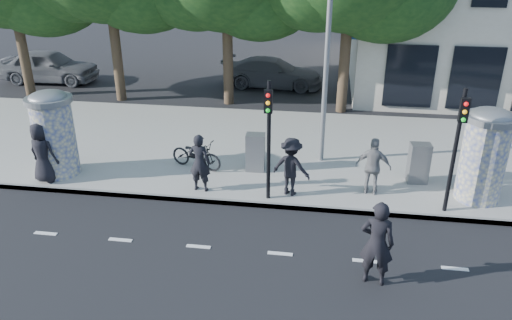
% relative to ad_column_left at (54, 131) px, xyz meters
% --- Properties ---
extents(ground, '(120.00, 120.00, 0.00)m').
position_rel_ad_column_left_xyz_m(ground, '(7.20, -4.50, -1.54)').
color(ground, black).
rests_on(ground, ground).
extents(sidewalk, '(40.00, 8.00, 0.15)m').
position_rel_ad_column_left_xyz_m(sidewalk, '(7.20, 3.00, -1.46)').
color(sidewalk, gray).
rests_on(sidewalk, ground).
extents(curb, '(40.00, 0.10, 0.16)m').
position_rel_ad_column_left_xyz_m(curb, '(7.20, -0.95, -1.46)').
color(curb, slate).
rests_on(curb, ground).
extents(lane_dash_far, '(32.00, 0.12, 0.01)m').
position_rel_ad_column_left_xyz_m(lane_dash_far, '(7.20, -3.10, -1.53)').
color(lane_dash_far, silver).
rests_on(lane_dash_far, ground).
extents(ad_column_left, '(1.36, 1.36, 2.65)m').
position_rel_ad_column_left_xyz_m(ad_column_left, '(0.00, 0.00, 0.00)').
color(ad_column_left, beige).
rests_on(ad_column_left, sidewalk).
extents(ad_column_right, '(1.36, 1.36, 2.65)m').
position_rel_ad_column_left_xyz_m(ad_column_right, '(12.40, 0.20, 0.00)').
color(ad_column_right, beige).
rests_on(ad_column_right, sidewalk).
extents(traffic_pole_near, '(0.22, 0.31, 3.40)m').
position_rel_ad_column_left_xyz_m(traffic_pole_near, '(6.60, -0.71, 0.69)').
color(traffic_pole_near, black).
rests_on(traffic_pole_near, sidewalk).
extents(traffic_pole_far, '(0.22, 0.31, 3.40)m').
position_rel_ad_column_left_xyz_m(traffic_pole_far, '(11.40, -0.71, 0.69)').
color(traffic_pole_far, black).
rests_on(traffic_pole_far, sidewalk).
extents(street_lamp, '(0.25, 0.93, 8.00)m').
position_rel_ad_column_left_xyz_m(street_lamp, '(8.00, 2.13, 3.26)').
color(street_lamp, slate).
rests_on(street_lamp, sidewalk).
extents(ped_a, '(1.01, 0.78, 1.85)m').
position_rel_ad_column_left_xyz_m(ped_a, '(-0.13, -0.57, -0.46)').
color(ped_a, black).
rests_on(ped_a, sidewalk).
extents(ped_b, '(0.67, 0.48, 1.72)m').
position_rel_ad_column_left_xyz_m(ped_b, '(4.60, -0.45, -0.53)').
color(ped_b, black).
rests_on(ped_b, sidewalk).
extents(ped_d, '(1.24, 0.94, 1.70)m').
position_rel_ad_column_left_xyz_m(ped_d, '(7.20, -0.31, -0.54)').
color(ped_d, black).
rests_on(ped_d, sidewalk).
extents(ped_e, '(1.07, 0.73, 1.69)m').
position_rel_ad_column_left_xyz_m(ped_e, '(9.49, 0.05, -0.54)').
color(ped_e, slate).
rests_on(ped_e, sidewalk).
extents(man_road, '(0.79, 0.58, 1.97)m').
position_rel_ad_column_left_xyz_m(man_road, '(9.31, -3.83, -0.55)').
color(man_road, black).
rests_on(man_road, ground).
extents(bicycle, '(1.10, 1.86, 0.92)m').
position_rel_ad_column_left_xyz_m(bicycle, '(4.10, 1.00, -0.93)').
color(bicycle, black).
rests_on(bicycle, sidewalk).
extents(cabinet_left, '(0.59, 0.44, 1.21)m').
position_rel_ad_column_left_xyz_m(cabinet_left, '(5.97, 1.11, -0.78)').
color(cabinet_left, slate).
rests_on(cabinet_left, sidewalk).
extents(cabinet_right, '(0.62, 0.47, 1.23)m').
position_rel_ad_column_left_xyz_m(cabinet_right, '(10.89, 1.00, -0.77)').
color(cabinet_right, slate).
rests_on(cabinet_right, sidewalk).
extents(car_left, '(2.04, 4.90, 1.66)m').
position_rel_ad_column_left_xyz_m(car_left, '(-6.08, 10.36, -0.71)').
color(car_left, '#595B60').
rests_on(car_left, ground).
extents(car_right, '(2.30, 5.00, 1.42)m').
position_rel_ad_column_left_xyz_m(car_right, '(5.33, 11.19, -0.83)').
color(car_right, '#4B4D52').
rests_on(car_right, ground).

